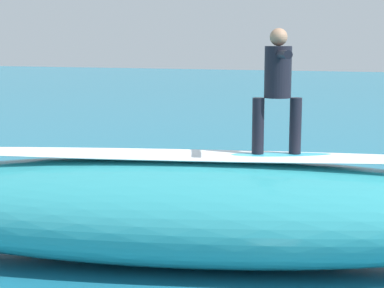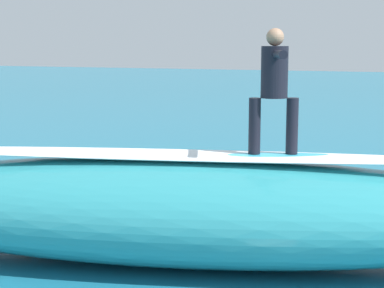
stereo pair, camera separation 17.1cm
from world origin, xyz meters
name	(u,v)px [view 1 (the left image)]	position (x,y,z in m)	size (l,w,h in m)	color
ground_plane	(208,206)	(0.00, 0.00, 0.00)	(120.00, 120.00, 0.00)	teal
wave_crest	(184,210)	(-0.75, 2.77, 0.69)	(9.37, 2.27, 1.39)	teal
wave_foam_lip	(184,155)	(-0.75, 2.77, 1.43)	(7.97, 0.79, 0.08)	white
surfboard_riding	(276,157)	(-1.89, 2.44, 1.43)	(2.01, 0.47, 0.09)	#33B2D1
surfer_riding	(278,81)	(-1.89, 2.44, 2.39)	(0.70, 1.40, 1.57)	black
surfboard_paddling	(143,174)	(2.30, -1.91, 0.03)	(2.00, 0.53, 0.07)	#33B2D1
surfer_paddling	(141,165)	(2.40, -2.00, 0.20)	(1.48, 1.29, 0.32)	black
foam_patch_near	(343,226)	(-2.46, 0.58, 0.07)	(0.81, 0.54, 0.15)	white
foam_patch_far	(197,216)	(-0.13, 0.84, 0.06)	(0.91, 0.69, 0.12)	white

